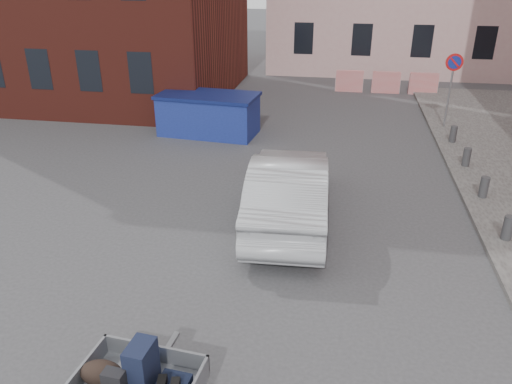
# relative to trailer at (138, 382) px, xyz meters

# --- Properties ---
(ground) EXTENTS (120.00, 120.00, 0.00)m
(ground) POSITION_rel_trailer_xyz_m (0.14, 4.55, -0.61)
(ground) COLOR #38383A
(ground) RESTS_ON ground
(no_parking_sign) EXTENTS (0.60, 0.09, 2.65)m
(no_parking_sign) POSITION_rel_trailer_xyz_m (6.14, 14.03, 1.41)
(no_parking_sign) COLOR gray
(no_parking_sign) RESTS_ON sidewalk
(bollards) EXTENTS (0.22, 9.02, 0.55)m
(bollards) POSITION_rel_trailer_xyz_m (6.14, 7.95, -0.21)
(bollards) COLOR #3A3A3D
(bollards) RESTS_ON sidewalk
(barriers) EXTENTS (4.70, 0.18, 1.00)m
(barriers) POSITION_rel_trailer_xyz_m (4.34, 19.55, -0.11)
(barriers) COLOR red
(barriers) RESTS_ON ground
(trailer) EXTENTS (1.69, 1.87, 1.20)m
(trailer) POSITION_rel_trailer_xyz_m (0.00, 0.00, 0.00)
(trailer) COLOR black
(trailer) RESTS_ON ground
(dumpster) EXTENTS (3.62, 2.11, 1.45)m
(dumpster) POSITION_rel_trailer_xyz_m (-2.27, 12.12, 0.12)
(dumpster) COLOR navy
(dumpster) RESTS_ON ground
(silver_car) EXTENTS (2.02, 5.08, 1.64)m
(silver_car) POSITION_rel_trailer_xyz_m (1.31, 6.00, 0.21)
(silver_car) COLOR #A8ABB0
(silver_car) RESTS_ON ground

